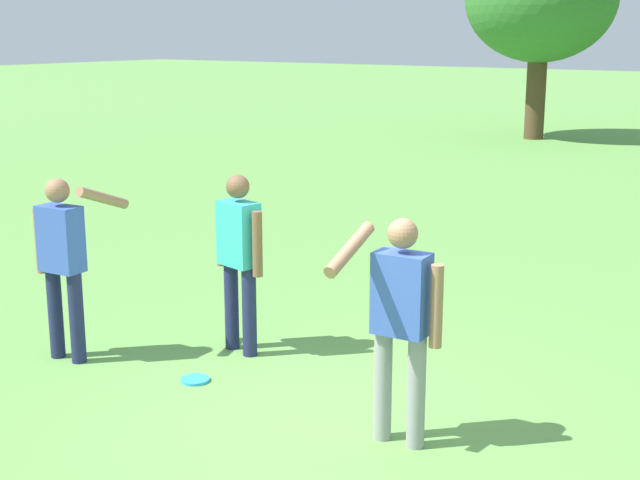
{
  "coord_description": "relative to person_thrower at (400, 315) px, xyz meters",
  "views": [
    {
      "loc": [
        3.47,
        -5.05,
        2.88
      ],
      "look_at": [
        -0.99,
        1.48,
        1.0
      ],
      "focal_mm": 49.86,
      "sensor_mm": 36.0,
      "label": 1
    }
  ],
  "objects": [
    {
      "name": "person_thrower",
      "position": [
        0.0,
        0.0,
        0.0
      ],
      "size": [
        0.61,
        0.7,
        1.64
      ],
      "color": "gray",
      "rests_on": "ground"
    },
    {
      "name": "person_catcher",
      "position": [
        -3.25,
        -0.2,
        0.0
      ],
      "size": [
        0.61,
        0.7,
        1.64
      ],
      "color": "#1E234C",
      "rests_on": "ground"
    },
    {
      "name": "person_bystander",
      "position": [
        -2.1,
        0.81,
        -0.02
      ],
      "size": [
        0.6,
        0.3,
        1.64
      ],
      "color": "#1E234C",
      "rests_on": "ground"
    },
    {
      "name": "frisbee",
      "position": [
        -1.97,
        0.04,
        -0.95
      ],
      "size": [
        0.24,
        0.24,
        0.03
      ],
      "primitive_type": "cylinder",
      "color": "#2D9EDB",
      "rests_on": "ground"
    },
    {
      "name": "ground_plane",
      "position": [
        -0.64,
        -0.08,
        -0.96
      ],
      "size": [
        120.0,
        120.0,
        0.0
      ],
      "primitive_type": "plane",
      "color": "#609947"
    }
  ]
}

